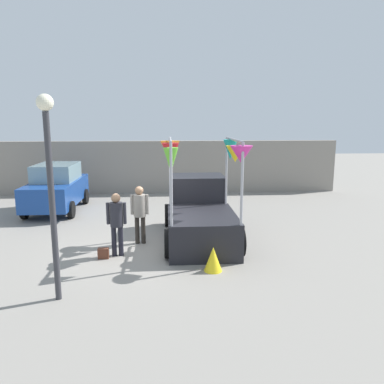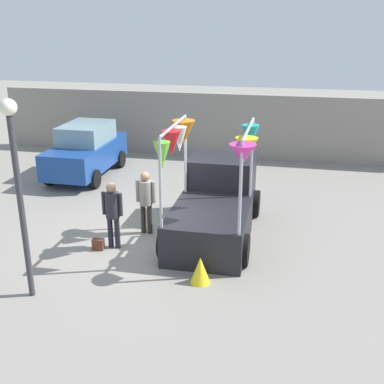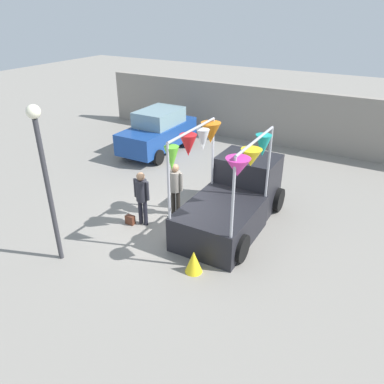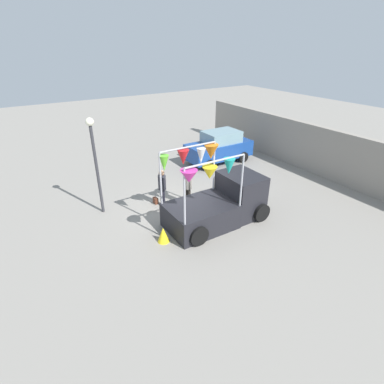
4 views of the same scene
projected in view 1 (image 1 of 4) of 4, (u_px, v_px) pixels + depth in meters
name	position (u px, v px, depth m)	size (l,w,h in m)	color
ground_plane	(152.00, 247.00, 10.72)	(60.00, 60.00, 0.00)	gray
vendor_truck	(199.00, 209.00, 11.53)	(2.49, 4.15, 3.10)	black
parked_car	(57.00, 187.00, 15.01)	(1.88, 4.00, 1.88)	navy
person_customer	(117.00, 218.00, 9.90)	(0.53, 0.34, 1.71)	black
person_vendor	(140.00, 209.00, 10.91)	(0.53, 0.34, 1.71)	#2D2823
handbag	(103.00, 253.00, 9.85)	(0.28, 0.16, 0.28)	#592D1E
street_lamp	(50.00, 170.00, 7.14)	(0.32, 0.32, 4.07)	#333338
brick_boundary_wall	(158.00, 167.00, 18.66)	(18.00, 0.36, 2.60)	gray
folded_kite_bundle_sunflower	(213.00, 259.00, 9.00)	(0.44, 0.44, 0.60)	yellow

